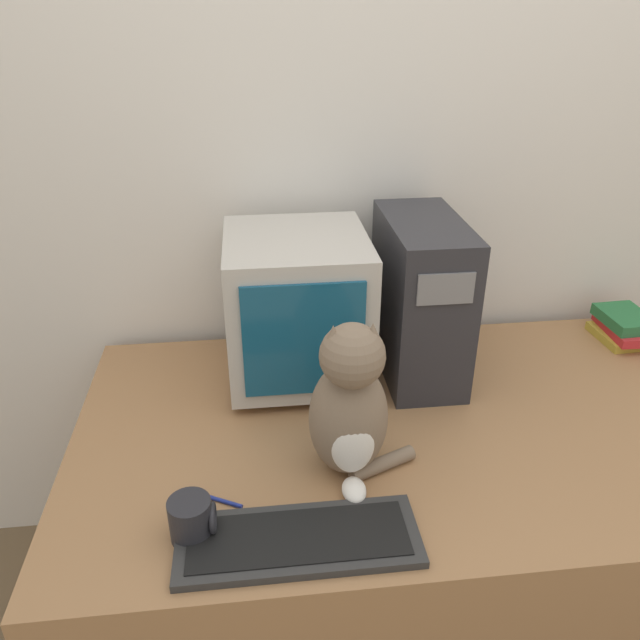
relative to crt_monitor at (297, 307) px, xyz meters
name	(u,v)px	position (x,y,z in m)	size (l,w,h in m)	color
wall_back	(389,169)	(0.30, 0.29, 0.29)	(7.00, 0.05, 2.50)	silver
desk	(415,528)	(0.30, -0.26, -0.58)	(1.75, 0.96, 0.75)	#9E7047
crt_monitor	(297,307)	(0.00, 0.00, 0.00)	(0.37, 0.40, 0.41)	#BCB7AD
computer_tower	(420,298)	(0.34, 0.00, 0.01)	(0.20, 0.41, 0.44)	#28282D
keyboard	(298,540)	(-0.05, -0.62, -0.20)	(0.48, 0.18, 0.02)	#2D2D2D
cat	(350,408)	(0.08, -0.42, -0.04)	(0.25, 0.21, 0.39)	#7A6651
book_stack	(625,327)	(1.02, 0.08, -0.17)	(0.16, 0.20, 0.09)	gold
pen	(213,498)	(-0.22, -0.48, -0.21)	(0.13, 0.07, 0.01)	navy
mug	(192,519)	(-0.26, -0.57, -0.16)	(0.09, 0.09, 0.09)	#232328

